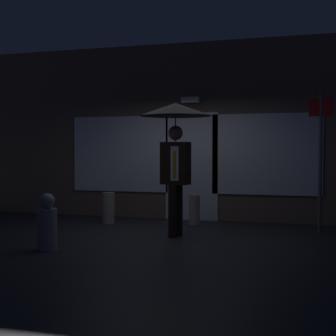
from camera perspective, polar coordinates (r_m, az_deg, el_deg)
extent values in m
plane|color=#26262B|center=(8.46, -1.07, -7.73)|extent=(18.00, 18.00, 0.00)
cube|color=brown|center=(10.60, 2.90, 4.10)|extent=(10.08, 0.30, 3.64)
cube|color=white|center=(10.43, 2.66, 0.19)|extent=(1.10, 0.04, 2.20)
cube|color=white|center=(10.93, -5.40, 1.58)|extent=(2.15, 0.04, 1.60)
cube|color=white|center=(10.16, 10.94, 1.52)|extent=(2.15, 0.04, 1.60)
cube|color=white|center=(10.40, 2.56, 7.63)|extent=(0.36, 0.16, 0.12)
cylinder|color=black|center=(8.34, 0.53, -4.86)|extent=(0.15, 0.15, 0.87)
cylinder|color=black|center=(8.51, 1.15, -4.72)|extent=(0.15, 0.15, 0.87)
cube|color=black|center=(8.37, 0.85, 0.53)|extent=(0.50, 0.32, 0.70)
cube|color=silver|center=(8.24, 0.76, 0.51)|extent=(0.14, 0.05, 0.56)
cube|color=#B28C19|center=(8.24, 0.76, 0.37)|extent=(0.05, 0.03, 0.45)
sphere|color=tan|center=(8.37, 0.85, 3.95)|extent=(0.24, 0.24, 0.24)
cylinder|color=slate|center=(8.37, 0.85, 4.04)|extent=(0.02, 0.02, 0.95)
cone|color=black|center=(8.39, 0.85, 6.57)|extent=(1.19, 1.19, 0.21)
cylinder|color=#595B60|center=(9.15, 16.71, 0.52)|extent=(0.07, 0.07, 2.41)
cube|color=red|center=(9.16, 16.76, 6.51)|extent=(0.40, 0.02, 0.30)
cylinder|color=#B2A899|center=(9.82, 2.98, -4.68)|extent=(0.21, 0.21, 0.57)
cylinder|color=#9E998E|center=(10.03, -6.69, -4.45)|extent=(0.24, 0.24, 0.61)
cylinder|color=gray|center=(7.54, -13.38, -6.69)|extent=(0.28, 0.28, 0.59)
sphere|color=gray|center=(7.49, -13.40, -3.60)|extent=(0.22, 0.22, 0.22)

